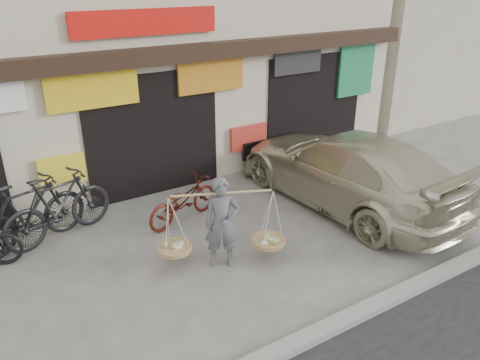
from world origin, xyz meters
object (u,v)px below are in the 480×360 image
street_vendor (222,226)px  bike_2 (183,200)px  suv (346,169)px  bike_3 (29,213)px  bike_1 (58,207)px

street_vendor → bike_2: size_ratio=1.18×
street_vendor → suv: (3.42, 0.68, 0.04)m
bike_3 → bike_1: bearing=-107.2°
bike_1 → bike_3: size_ratio=1.00×
street_vendor → bike_3: size_ratio=0.94×
street_vendor → suv: 3.48m
suv → street_vendor: bearing=7.3°
street_vendor → bike_2: street_vendor is taller
street_vendor → bike_1: 3.18m
bike_2 → suv: (3.32, -1.06, 0.33)m
street_vendor → bike_3: street_vendor is taller
street_vendor → bike_2: (0.09, 1.74, -0.29)m
bike_3 → street_vendor: bearing=-149.1°
suv → bike_3: bearing=-19.4°
bike_2 → suv: 3.50m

